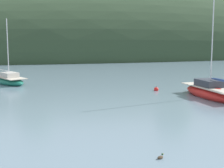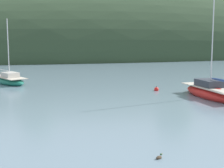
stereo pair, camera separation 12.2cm
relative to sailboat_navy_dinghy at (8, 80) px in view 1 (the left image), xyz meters
name	(u,v)px [view 1 (the left image)]	position (x,y,z in m)	size (l,w,h in m)	color
far_shoreline_hill	(150,55)	(33.28, 39.52, -0.24)	(150.00, 36.00, 34.47)	#2D422B
sailboat_navy_dinghy	(8,80)	(0.00, 0.00, 0.00)	(4.41, 6.45, 7.19)	#196B56
sailboat_blue_center	(212,92)	(16.70, -13.64, 0.07)	(2.67, 7.37, 9.34)	red
mooring_buoy_inner	(156,89)	(13.53, -9.05, -0.25)	(0.44, 0.44, 0.54)	red
duck_lone_right	(160,157)	(6.32, -25.90, -0.32)	(0.40, 0.33, 0.24)	#473828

